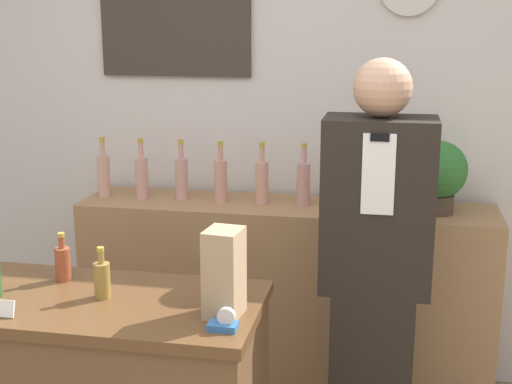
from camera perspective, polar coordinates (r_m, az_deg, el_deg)
The scene contains 17 objects.
back_wall at distance 3.72m, azimuth 1.50°, elevation 5.81°, with size 5.20×0.09×2.70m.
back_shelf at distance 3.67m, azimuth 2.31°, elevation -8.42°, with size 2.05×0.43×0.98m.
shopkeeper at distance 2.94m, azimuth 9.47°, elevation -6.54°, with size 0.44×0.27×1.73m.
potted_plant at distance 3.43m, azimuth 14.33°, elevation 1.45°, with size 0.27×0.27×0.34m.
paper_bag at distance 2.29m, azimuth -2.57°, elevation -6.48°, with size 0.12×0.14×0.29m.
tape_dispenser at distance 2.24m, azimuth -2.58°, elevation -10.41°, with size 0.09×0.06×0.07m.
price_card_right at distance 2.46m, azimuth -19.71°, elevation -8.76°, with size 0.09×0.02×0.06m.
counter_bottle_2 at distance 2.71m, azimuth -15.19°, elevation -5.47°, with size 0.06×0.06×0.18m.
counter_bottle_3 at distance 2.51m, azimuth -12.22°, elevation -6.80°, with size 0.06×0.06×0.18m.
shelf_bottle_0 at distance 3.73m, azimuth -12.08°, elevation 1.40°, with size 0.06×0.06×0.31m.
shelf_bottle_1 at distance 3.66m, azimuth -9.12°, elevation 1.27°, with size 0.06×0.06×0.31m.
shelf_bottle_2 at distance 3.60m, azimuth -5.98°, elevation 1.18°, with size 0.06×0.06×0.31m.
shelf_bottle_3 at distance 3.54m, azimuth -2.84°, elevation 1.01°, with size 0.06×0.06×0.31m.
shelf_bottle_4 at distance 3.51m, azimuth 0.48°, elevation 0.92°, with size 0.06×0.06×0.31m.
shelf_bottle_5 at distance 3.48m, azimuth 3.82°, elevation 0.79°, with size 0.06×0.06×0.31m.
shelf_bottle_6 at distance 3.44m, azimuth 7.17°, elevation 0.54°, with size 0.06×0.06×0.31m.
shelf_bottle_7 at distance 3.44m, azimuth 10.60°, elevation 0.42°, with size 0.06×0.06×0.31m.
Camera 1 is at (0.60, -1.64, 1.88)m, focal length 50.00 mm.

